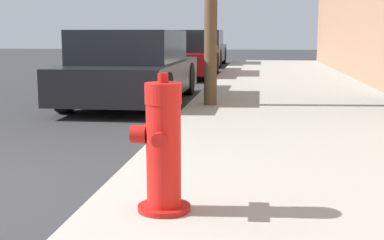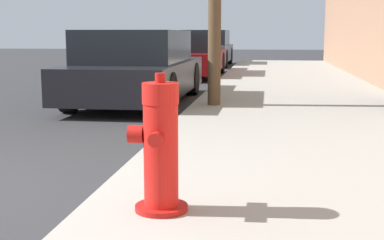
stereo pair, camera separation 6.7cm
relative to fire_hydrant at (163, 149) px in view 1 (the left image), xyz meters
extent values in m
cube|color=#99968E|center=(1.23, 0.21, -0.47)|extent=(3.56, 40.00, 0.12)
cylinder|color=#A91511|center=(0.00, 0.00, -0.39)|extent=(0.34, 0.34, 0.04)
cylinder|color=red|center=(0.00, 0.00, -0.04)|extent=(0.22, 0.22, 0.66)
cylinder|color=red|center=(0.00, 0.00, 0.36)|extent=(0.23, 0.23, 0.13)
cylinder|color=#A91511|center=(0.00, 0.00, 0.45)|extent=(0.07, 0.07, 0.06)
cylinder|color=#A91511|center=(0.00, -0.15, 0.09)|extent=(0.09, 0.08, 0.09)
cylinder|color=#A91511|center=(0.00, 0.15, 0.09)|extent=(0.09, 0.08, 0.09)
cylinder|color=#A91511|center=(-0.16, 0.00, 0.09)|extent=(0.10, 0.12, 0.12)
cube|color=black|center=(-1.68, 6.27, -0.06)|extent=(1.78, 4.47, 0.57)
cube|color=black|center=(-1.68, 6.09, 0.51)|extent=(1.64, 2.46, 0.56)
cylinder|color=black|center=(-2.49, 7.66, -0.19)|extent=(0.20, 0.67, 0.67)
cylinder|color=black|center=(-0.87, 7.66, -0.19)|extent=(0.20, 0.67, 0.67)
cylinder|color=black|center=(-2.49, 4.89, -0.19)|extent=(0.20, 0.67, 0.67)
cylinder|color=black|center=(-0.87, 4.89, -0.19)|extent=(0.20, 0.67, 0.67)
cube|color=maroon|center=(-1.58, 12.44, -0.07)|extent=(1.67, 4.57, 0.55)
cube|color=black|center=(-1.58, 12.26, 0.47)|extent=(1.54, 2.51, 0.53)
cylinder|color=black|center=(-2.34, 13.86, -0.19)|extent=(0.20, 0.66, 0.66)
cylinder|color=black|center=(-0.83, 13.86, -0.19)|extent=(0.20, 0.66, 0.66)
cylinder|color=black|center=(-2.34, 11.03, -0.19)|extent=(0.20, 0.66, 0.66)
cylinder|color=black|center=(-0.83, 11.03, -0.19)|extent=(0.20, 0.66, 0.66)
cube|color=#4C5156|center=(-1.78, 18.02, -0.02)|extent=(1.85, 4.26, 0.63)
cube|color=black|center=(-1.78, 17.85, 0.58)|extent=(1.70, 2.35, 0.58)
cylinder|color=black|center=(-2.62, 19.34, -0.18)|extent=(0.20, 0.69, 0.69)
cylinder|color=black|center=(-0.94, 19.34, -0.18)|extent=(0.20, 0.69, 0.69)
cylinder|color=black|center=(-2.62, 16.70, -0.18)|extent=(0.20, 0.69, 0.69)
cylinder|color=black|center=(-0.94, 16.70, -0.18)|extent=(0.20, 0.69, 0.69)
cylinder|color=brown|center=(-0.18, 5.26, 1.21)|extent=(0.21, 0.21, 3.22)
camera|label=1|loc=(0.60, -3.28, 0.73)|focal=50.00mm
camera|label=2|loc=(0.67, -3.27, 0.73)|focal=50.00mm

